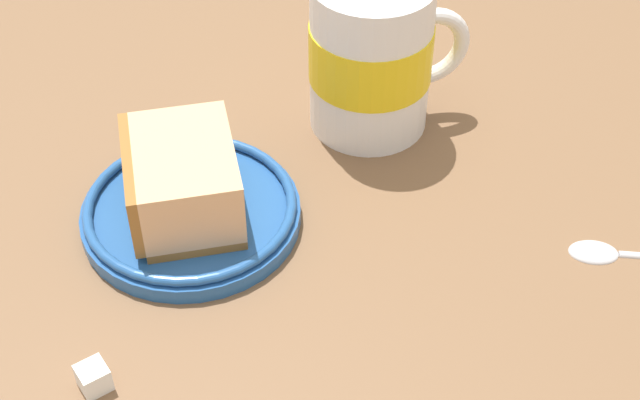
{
  "coord_description": "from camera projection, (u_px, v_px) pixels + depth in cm",
  "views": [
    {
      "loc": [
        9.19,
        -36.8,
        41.45
      ],
      "look_at": [
        0.2,
        2.77,
        3.0
      ],
      "focal_mm": 53.21,
      "sensor_mm": 36.0,
      "label": 1
    }
  ],
  "objects": [
    {
      "name": "ground_plane",
      "position": [
        307.0,
        286.0,
        0.57
      ],
      "size": [
        144.15,
        144.15,
        3.31
      ],
      "primitive_type": "cube",
      "color": "brown"
    },
    {
      "name": "small_plate",
      "position": [
        191.0,
        212.0,
        0.58
      ],
      "size": [
        13.54,
        13.54,
        1.67
      ],
      "color": "#26599E",
      "rests_on": "ground_plane"
    },
    {
      "name": "cake_slice",
      "position": [
        182.0,
        180.0,
        0.56
      ],
      "size": [
        9.35,
        10.22,
        4.8
      ],
      "color": "#9E662D",
      "rests_on": "small_plate"
    },
    {
      "name": "tea_mug",
      "position": [
        373.0,
        53.0,
        0.62
      ],
      "size": [
        10.51,
        8.21,
        10.83
      ],
      "color": "white",
      "rests_on": "ground_plane"
    },
    {
      "name": "teaspoon",
      "position": [
        626.0,
        251.0,
        0.57
      ],
      "size": [
        11.89,
        2.66,
        0.8
      ],
      "color": "silver",
      "rests_on": "ground_plane"
    },
    {
      "name": "sugar_cube",
      "position": [
        94.0,
        378.0,
        0.49
      ],
      "size": [
        2.16,
        2.16,
        1.53
      ],
      "primitive_type": "cube",
      "rotation": [
        0.0,
        0.0,
        0.82
      ],
      "color": "white",
      "rests_on": "ground_plane"
    }
  ]
}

